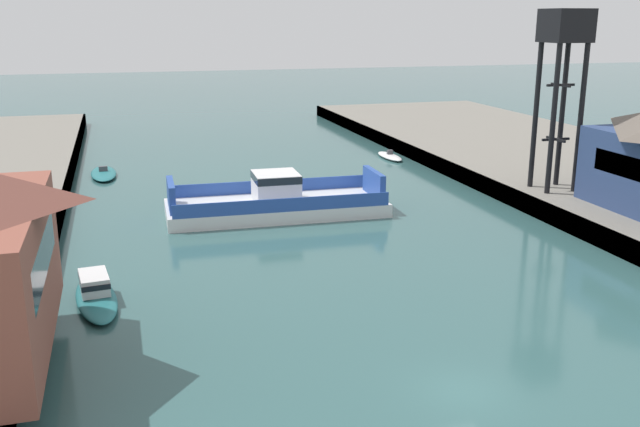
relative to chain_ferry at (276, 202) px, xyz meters
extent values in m
plane|color=#335B5B|center=(1.60, -30.70, -1.09)|extent=(400.00, 400.00, 0.00)
cube|color=#4C4742|center=(-17.18, -10.70, -0.30)|extent=(0.30, 140.00, 1.59)
cube|color=#4C4742|center=(20.38, -10.70, -0.30)|extent=(0.30, 140.00, 1.59)
cube|color=silver|center=(0.00, 0.00, -0.54)|extent=(18.30, 7.35, 1.10)
cube|color=#284CA3|center=(0.10, 3.34, 0.56)|extent=(17.38, 0.65, 1.10)
cube|color=#284CA3|center=(-0.10, -3.34, 0.56)|extent=(17.38, 0.65, 1.10)
cube|color=silver|center=(0.00, 0.00, 1.24)|extent=(3.73, 3.85, 2.46)
cube|color=black|center=(0.00, 0.00, 2.12)|extent=(3.77, 3.89, 0.60)
cube|color=#284CA3|center=(8.55, -0.26, 1.11)|extent=(0.64, 4.78, 2.20)
cube|color=#284CA3|center=(-8.55, 0.26, 1.11)|extent=(0.64, 4.78, 2.20)
ellipsoid|color=#237075|center=(-14.15, -15.85, -0.80)|extent=(3.07, 7.91, 0.57)
cube|color=silver|center=(-14.22, -15.28, 0.00)|extent=(1.84, 2.85, 1.04)
cube|color=black|center=(-14.22, -15.28, 0.13)|extent=(1.90, 2.94, 0.31)
ellipsoid|color=white|center=(18.11, 20.21, -0.83)|extent=(1.90, 5.85, 0.51)
cube|color=#4C4C51|center=(18.11, 20.21, -0.33)|extent=(0.63, 0.41, 0.50)
ellipsoid|color=#237075|center=(-14.07, 19.53, -0.82)|extent=(2.75, 7.78, 0.53)
cube|color=#4C4C51|center=(-14.07, 19.53, -0.31)|extent=(0.90, 0.43, 0.50)
cube|color=black|center=(-15.83, -23.69, 4.54)|extent=(0.08, 9.90, 1.82)
cylinder|color=black|center=(22.26, -2.73, 6.68)|extent=(0.44, 0.44, 12.36)
cylinder|color=black|center=(24.86, -2.73, 6.68)|extent=(0.44, 0.44, 12.36)
cylinder|color=black|center=(22.26, -5.34, 6.68)|extent=(0.44, 0.44, 12.36)
cylinder|color=black|center=(24.86, -5.34, 6.68)|extent=(0.44, 0.44, 12.36)
cube|color=black|center=(23.56, -4.04, 4.82)|extent=(2.60, 0.20, 0.20)
cube|color=black|center=(23.56, -4.04, 4.82)|extent=(0.20, 2.60, 0.20)
cube|color=black|center=(23.56, -4.04, 9.40)|extent=(2.60, 0.20, 0.20)
cube|color=black|center=(23.56, -4.04, 9.40)|extent=(0.20, 2.60, 0.20)
cube|color=black|center=(23.56, -4.04, 14.20)|extent=(3.38, 3.38, 2.68)
camera|label=1|loc=(-12.16, -55.67, 14.78)|focal=39.56mm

